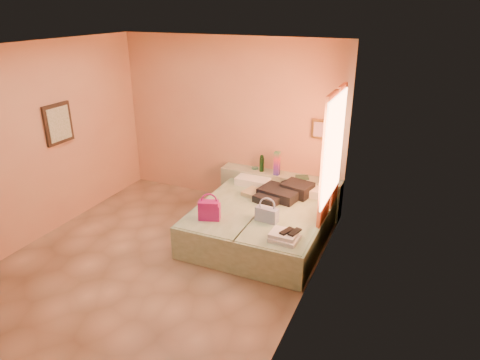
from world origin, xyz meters
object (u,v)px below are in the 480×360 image
at_px(water_bottle, 262,164).
at_px(bed_left, 233,218).
at_px(headboard_ledge, 280,192).
at_px(green_book, 302,177).
at_px(magenta_handbag, 209,210).
at_px(bed_right, 290,230).
at_px(towel_stack, 285,237).
at_px(blue_handbag, 267,214).
at_px(flower_vase, 327,174).

bearing_deg(water_bottle, bed_left, -92.60).
height_order(headboard_ledge, bed_left, headboard_ledge).
xyz_separation_m(water_bottle, green_book, (0.71, -0.02, -0.12)).
xyz_separation_m(headboard_ledge, magenta_handbag, (-0.47, -1.63, 0.31)).
distance_m(bed_right, towel_stack, 0.78).
relative_size(bed_right, water_bottle, 7.35).
bearing_deg(blue_handbag, bed_left, 159.64).
xyz_separation_m(bed_left, bed_right, (0.90, 0.00, 0.00)).
relative_size(bed_left, magenta_handbag, 6.81).
bearing_deg(green_book, bed_left, -150.08).
height_order(bed_left, flower_vase, flower_vase).
xyz_separation_m(magenta_handbag, blue_handbag, (0.75, 0.26, -0.04)).
relative_size(magenta_handbag, blue_handbag, 0.95).
height_order(bed_left, blue_handbag, blue_handbag).
relative_size(green_book, flower_vase, 0.77).
bearing_deg(green_book, flower_vase, -23.93).
bearing_deg(blue_handbag, bed_right, 58.24).
bearing_deg(headboard_ledge, towel_stack, -69.32).
bearing_deg(water_bottle, magenta_handbag, -94.94).
height_order(headboard_ledge, towel_stack, headboard_ledge).
bearing_deg(water_bottle, headboard_ledge, 2.82).
xyz_separation_m(bed_right, towel_stack, (0.14, -0.71, 0.30)).
xyz_separation_m(bed_left, towel_stack, (1.04, -0.71, 0.30)).
height_order(bed_left, water_bottle, water_bottle).
xyz_separation_m(bed_right, magenta_handbag, (-0.99, -0.58, 0.39)).
xyz_separation_m(flower_vase, blue_handbag, (-0.50, -1.33, -0.18)).
distance_m(water_bottle, flower_vase, 1.10).
relative_size(headboard_ledge, blue_handbag, 6.61).
relative_size(green_book, blue_handbag, 0.66).
bearing_deg(bed_left, water_bottle, 87.16).
relative_size(blue_handbag, towel_stack, 0.89).
bearing_deg(magenta_handbag, bed_right, 11.56).
height_order(flower_vase, magenta_handbag, flower_vase).
height_order(water_bottle, blue_handbag, water_bottle).
relative_size(flower_vase, towel_stack, 0.75).
bearing_deg(flower_vase, bed_left, -138.85).
relative_size(headboard_ledge, green_book, 10.08).
relative_size(bed_right, blue_handbag, 6.45).
bearing_deg(headboard_ledge, bed_right, -63.43).
height_order(headboard_ledge, blue_handbag, blue_handbag).
bearing_deg(bed_right, water_bottle, 129.29).
distance_m(flower_vase, towel_stack, 1.74).
relative_size(bed_left, green_book, 9.83).
bearing_deg(headboard_ledge, green_book, -5.92).
height_order(flower_vase, blue_handbag, flower_vase).
height_order(blue_handbag, towel_stack, blue_handbag).
relative_size(water_bottle, blue_handbag, 0.88).
bearing_deg(water_bottle, bed_right, -50.48).
xyz_separation_m(bed_left, green_book, (0.76, 1.01, 0.42)).
xyz_separation_m(bed_right, green_book, (-0.14, 1.01, 0.42)).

